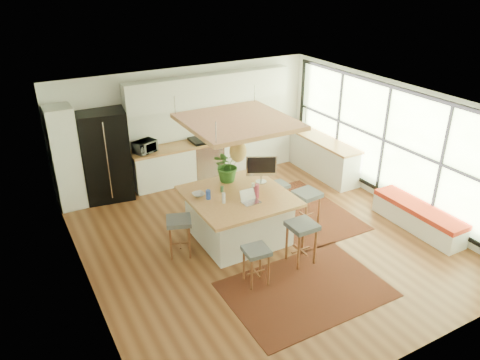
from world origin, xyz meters
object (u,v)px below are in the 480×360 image
stool_near_right (301,245)px  stool_right_back (278,196)px  fridge (106,159)px  stool_left_side (180,237)px  laptop (251,197)px  island (238,216)px  stool_right_front (306,211)px  stool_near_left (256,265)px  microwave (145,145)px  island_plant (228,168)px  monitor (261,170)px

stool_near_right → stool_right_back: 1.91m
fridge → stool_left_side: size_ratio=2.73×
stool_right_back → laptop: bearing=-142.8°
island → stool_right_back: 1.37m
laptop → stool_right_front: bearing=1.0°
stool_near_left → stool_right_back: stool_near_left is taller
fridge → island: bearing=-51.1°
microwave → fridge: bearing=158.0°
stool_near_left → stool_left_side: (-0.79, 1.40, 0.00)m
stool_near_left → laptop: size_ratio=1.95×
stool_near_left → microwave: 4.38m
island → fridge: bearing=120.8°
stool_near_right → microwave: (-1.42, 4.16, 0.74)m
stool_right_back → stool_left_side: (-2.47, -0.52, 0.00)m
fridge → stool_near_left: size_ratio=2.98×
stool_near_left → microwave: size_ratio=1.36×
stool_right_front → island_plant: size_ratio=1.15×
stool_near_left → microwave: microwave is taller
stool_right_front → stool_left_side: size_ratio=1.06×
fridge → microwave: bearing=6.7°
stool_right_front → stool_right_back: size_ratio=1.23×
stool_near_left → laptop: 1.31m
monitor → island_plant: monitor is taller
microwave → laptop: bearing=-95.3°
stool_right_front → microwave: size_ratio=1.57×
island_plant → laptop: bearing=-93.8°
island → stool_near_right: 1.39m
fridge → laptop: bearing=-53.5°
stool_near_right → laptop: size_ratio=2.29×
island → stool_left_side: (-1.21, 0.00, -0.11)m
fridge → island: fridge is taller
stool_left_side → island_plant: bearing=25.7°
stool_near_right → laptop: (-0.52, 0.87, 0.70)m
stool_near_right → island_plant: island_plant is taller
stool_left_side → island_plant: size_ratio=1.09×
stool_right_front → monitor: 1.25m
fridge → stool_near_right: size_ratio=2.55×
monitor → microwave: 3.05m
stool_right_back → island_plant: island_plant is taller
stool_right_back → island_plant: bearing=173.7°
stool_left_side → laptop: size_ratio=2.13×
island → stool_right_front: 1.43m
stool_near_left → microwave: (-0.42, 4.29, 0.74)m
stool_near_left → laptop: laptop is taller
stool_near_right → microwave: size_ratio=1.59×
stool_near_left → island_plant: island_plant is taller
monitor → microwave: bearing=146.2°
island → microwave: microwave is taller
fridge → stool_right_back: size_ratio=3.16×
stool_near_left → island_plant: 2.28m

